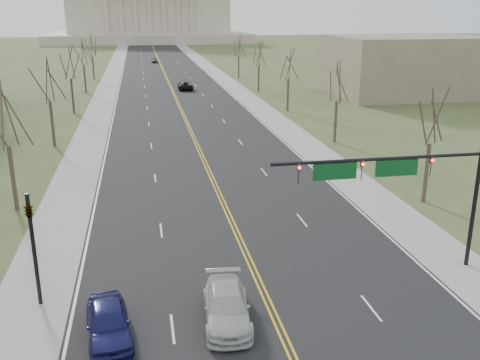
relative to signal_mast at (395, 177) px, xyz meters
name	(u,v)px	position (x,y,z in m)	size (l,w,h in m)	color
road	(166,76)	(-7.45, 96.50, -5.76)	(20.00, 380.00, 0.01)	black
sidewalk_left	(111,78)	(-19.45, 96.50, -5.75)	(4.00, 380.00, 0.03)	gray
sidewalk_right	(219,75)	(4.55, 96.50, -5.75)	(4.00, 380.00, 0.03)	gray
center_line	(166,76)	(-7.45, 96.50, -5.75)	(0.42, 380.00, 0.01)	gold
edge_line_left	(121,77)	(-17.25, 96.50, -5.75)	(0.15, 380.00, 0.01)	silver
edge_line_right	(209,75)	(2.35, 96.50, -5.75)	(0.15, 380.00, 0.01)	silver
capitol	(149,10)	(-7.45, 236.41, 8.44)	(90.00, 60.00, 50.00)	beige
signal_mast	(395,177)	(0.00, 0.00, 0.00)	(12.12, 0.44, 7.20)	black
signal_left	(32,237)	(-18.95, 0.00, -2.05)	(0.32, 0.36, 6.00)	black
tree_r_0	(432,119)	(8.05, 10.50, 0.79)	(3.74, 3.74, 8.50)	#3B2F23
tree_l_0	(5,119)	(-22.95, 14.50, 1.18)	(3.96, 3.96, 9.00)	#3B2F23
tree_r_1	(338,84)	(8.05, 30.50, 0.79)	(3.74, 3.74, 8.50)	#3B2F23
tree_l_1	(48,83)	(-22.95, 34.50, 1.18)	(3.96, 3.96, 9.00)	#3B2F23
tree_r_2	(289,66)	(8.05, 50.50, 0.79)	(3.74, 3.74, 8.50)	#3B2F23
tree_l_2	(70,64)	(-22.95, 54.50, 1.18)	(3.96, 3.96, 9.00)	#3B2F23
tree_r_3	(259,55)	(8.05, 70.50, 0.79)	(3.74, 3.74, 8.50)	#3B2F23
tree_l_3	(83,53)	(-22.95, 74.50, 1.18)	(3.96, 3.96, 9.00)	#3B2F23
tree_r_4	(239,47)	(8.05, 90.50, 0.79)	(3.74, 3.74, 8.50)	#3B2F23
tree_l_4	(91,46)	(-22.95, 94.50, 1.18)	(3.96, 3.96, 9.00)	#3B2F23
bldg_right_mass	(405,66)	(32.55, 62.50, -0.76)	(25.00, 20.00, 10.00)	#7B6C58
car_sb_inner_second	(227,307)	(-9.81, -3.29, -4.97)	(2.17, 5.34, 1.55)	#B5B5B5
car_sb_outer_second	(108,323)	(-15.34, -3.73, -4.94)	(1.92, 4.77, 1.62)	#181954
car_far_nb	(185,85)	(-4.96, 75.14, -4.97)	(2.59, 5.61, 1.56)	black
car_far_sb	(154,60)	(-8.93, 129.42, -5.08)	(1.57, 3.91, 1.33)	#4F5256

